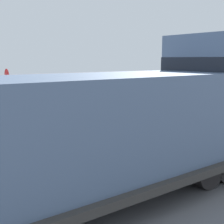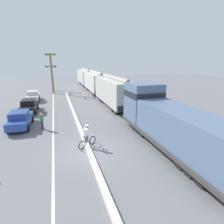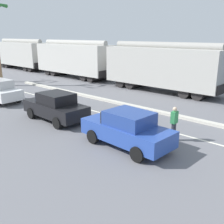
# 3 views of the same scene
# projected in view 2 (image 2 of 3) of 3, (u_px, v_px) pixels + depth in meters

# --- Properties ---
(ground_plane) EXTENTS (120.00, 120.00, 0.00)m
(ground_plane) POSITION_uv_depth(u_px,v_px,m) (89.00, 151.00, 12.44)
(ground_plane) COLOR slate
(median_curb) EXTENTS (0.36, 36.00, 0.16)m
(median_curb) POSITION_uv_depth(u_px,v_px,m) (78.00, 122.00, 17.89)
(median_curb) COLOR beige
(median_curb) RESTS_ON ground
(lane_stripe) EXTENTS (0.14, 36.00, 0.01)m
(lane_stripe) POSITION_uv_depth(u_px,v_px,m) (53.00, 126.00, 17.20)
(lane_stripe) COLOR silver
(lane_stripe) RESTS_ON ground
(locomotive) EXTENTS (3.10, 11.61, 4.20)m
(locomotive) POSITION_uv_depth(u_px,v_px,m) (165.00, 121.00, 13.19)
(locomotive) COLOR slate
(locomotive) RESTS_ON ground
(hopper_car_lead) EXTENTS (2.90, 10.60, 4.18)m
(hopper_car_lead) POSITION_uv_depth(u_px,v_px,m) (114.00, 91.00, 24.20)
(hopper_car_lead) COLOR #AFADA5
(hopper_car_lead) RESTS_ON ground
(hopper_car_middle) EXTENTS (2.90, 10.60, 4.18)m
(hopper_car_middle) POSITION_uv_depth(u_px,v_px,m) (96.00, 82.00, 34.79)
(hopper_car_middle) COLOR beige
(hopper_car_middle) RESTS_ON ground
(hopper_car_trailing) EXTENTS (2.90, 10.60, 4.18)m
(hopper_car_trailing) POSITION_uv_depth(u_px,v_px,m) (86.00, 77.00, 45.38)
(hopper_car_trailing) COLOR #B6B4AC
(hopper_car_trailing) RESTS_ON ground
(parked_car_blue) EXTENTS (1.98, 4.27, 1.62)m
(parked_car_blue) POSITION_uv_depth(u_px,v_px,m) (20.00, 119.00, 16.58)
(parked_car_blue) COLOR #28479E
(parked_car_blue) RESTS_ON ground
(parked_car_black) EXTENTS (1.90, 4.23, 1.62)m
(parked_car_black) POSITION_uv_depth(u_px,v_px,m) (29.00, 106.00, 21.52)
(parked_car_black) COLOR black
(parked_car_black) RESTS_ON ground
(parked_car_white) EXTENTS (1.92, 4.24, 1.62)m
(parked_car_white) POSITION_uv_depth(u_px,v_px,m) (33.00, 96.00, 27.58)
(parked_car_white) COLOR silver
(parked_car_white) RESTS_ON ground
(cyclist) EXTENTS (1.47, 0.98, 1.71)m
(cyclist) POSITION_uv_depth(u_px,v_px,m) (87.00, 137.00, 12.78)
(cyclist) COLOR black
(cyclist) RESTS_ON ground
(palm_tree_near) EXTENTS (2.29, 2.34, 7.60)m
(palm_tree_near) POSITION_uv_depth(u_px,v_px,m) (51.00, 66.00, 32.72)
(palm_tree_near) COLOR #846647
(palm_tree_near) RESTS_ON ground
(palm_tree_far) EXTENTS (2.28, 2.29, 5.42)m
(palm_tree_far) POSITION_uv_depth(u_px,v_px,m) (52.00, 72.00, 36.06)
(palm_tree_far) COLOR #846647
(palm_tree_far) RESTS_ON ground
(pedestrian_by_cars) EXTENTS (0.34, 0.22, 1.62)m
(pedestrian_by_cars) POSITION_uv_depth(u_px,v_px,m) (42.00, 121.00, 16.08)
(pedestrian_by_cars) COLOR #33333D
(pedestrian_by_cars) RESTS_ON ground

